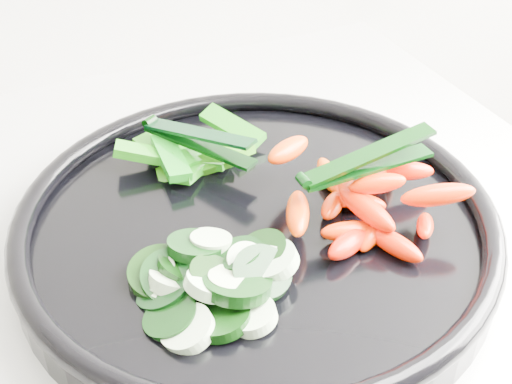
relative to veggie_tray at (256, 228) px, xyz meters
name	(u,v)px	position (x,y,z in m)	size (l,w,h in m)	color
veggie_tray	(256,228)	(0.00, 0.00, 0.00)	(0.48, 0.48, 0.04)	black
cucumber_pile	(203,276)	(-0.06, -0.05, 0.01)	(0.13, 0.12, 0.04)	black
carrot_pile	(360,198)	(0.08, -0.03, 0.02)	(0.15, 0.15, 0.05)	#EB3300
pepper_pile	(191,153)	(-0.02, 0.10, 0.01)	(0.14, 0.09, 0.04)	#176D0A
tong_carrot	(364,162)	(0.08, -0.02, 0.05)	(0.11, 0.02, 0.02)	black
tong_pepper	(196,138)	(-0.01, 0.10, 0.03)	(0.07, 0.11, 0.02)	black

